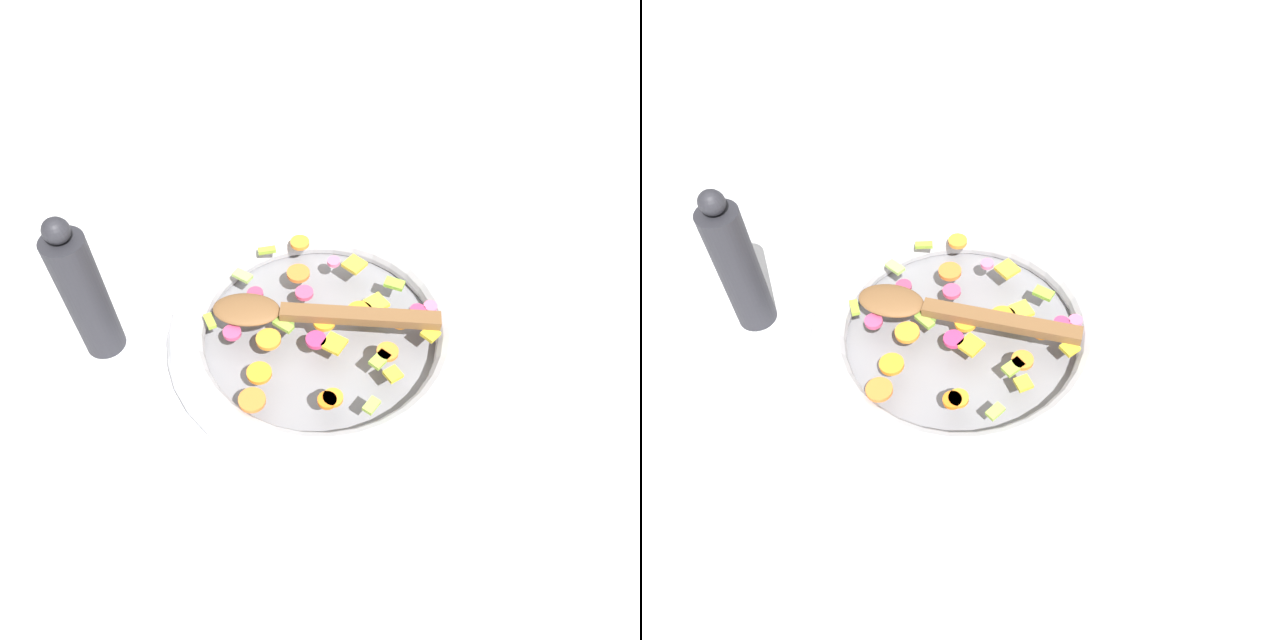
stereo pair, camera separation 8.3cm
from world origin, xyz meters
TOP-DOWN VIEW (x-y plane):
  - ground_plane at (0.00, 0.00)m, footprint 4.00×4.00m
  - skillet at (0.00, 0.00)m, footprint 0.41×0.41m
  - chopped_vegetables at (0.00, 0.00)m, footprint 0.30×0.30m
  - wooden_spoon at (0.02, -0.02)m, footprint 0.21×0.26m
  - pepper_mill at (0.20, -0.22)m, footprint 0.05×0.05m

SIDE VIEW (x-z plane):
  - ground_plane at x=0.00m, z-range 0.00..0.00m
  - skillet at x=0.00m, z-range 0.00..0.05m
  - chopped_vegetables at x=0.00m, z-range 0.05..0.06m
  - wooden_spoon at x=0.02m, z-range 0.06..0.07m
  - pepper_mill at x=0.20m, z-range -0.01..0.22m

